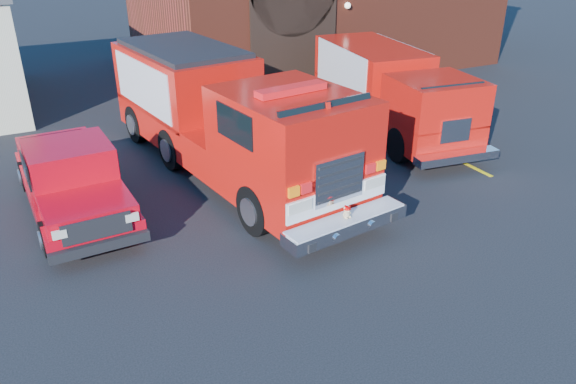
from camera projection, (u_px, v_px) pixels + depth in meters
ground at (264, 223)px, 12.72m from camera, size 100.00×100.00×0.00m
parking_stripe_near at (453, 158)px, 16.20m from camera, size 0.12×3.00×0.01m
parking_stripe_mid at (390, 127)px, 18.60m from camera, size 0.12×3.00×0.01m
parking_stripe_far at (342, 103)px, 20.99m from camera, size 0.12×3.00×0.01m
fire_engine at (225, 116)px, 14.66m from camera, size 3.99×10.12×3.03m
pickup_truck at (71, 179)px, 12.89m from camera, size 2.13×5.46×1.76m
secondary_truck at (389, 89)px, 17.87m from camera, size 3.35×7.85×2.47m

